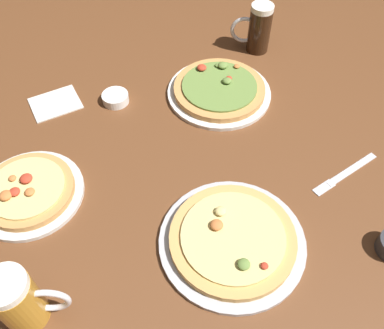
% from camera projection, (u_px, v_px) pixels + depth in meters
% --- Properties ---
extents(ground_plane, '(2.40, 2.40, 0.03)m').
position_uv_depth(ground_plane, '(192.00, 173.00, 1.08)').
color(ground_plane, brown).
extents(pizza_plate_near, '(0.33, 0.33, 0.05)m').
position_uv_depth(pizza_plate_near, '(232.00, 240.00, 0.92)').
color(pizza_plate_near, '#B2B2B7').
rests_on(pizza_plate_near, ground_plane).
extents(pizza_plate_far, '(0.31, 0.31, 0.05)m').
position_uv_depth(pizza_plate_far, '(219.00, 90.00, 1.23)').
color(pizza_plate_far, silver).
rests_on(pizza_plate_far, ground_plane).
extents(pizza_plate_side, '(0.26, 0.26, 0.05)m').
position_uv_depth(pizza_plate_side, '(28.00, 191.00, 1.00)').
color(pizza_plate_side, silver).
rests_on(pizza_plate_side, ground_plane).
extents(beer_mug_dark, '(0.14, 0.09, 0.15)m').
position_uv_depth(beer_mug_dark, '(19.00, 300.00, 0.77)').
color(beer_mug_dark, '#B27A23').
rests_on(beer_mug_dark, ground_plane).
extents(beer_mug_amber, '(0.13, 0.07, 0.16)m').
position_uv_depth(beer_mug_amber, '(258.00, 29.00, 1.33)').
color(beer_mug_amber, black).
rests_on(beer_mug_amber, ground_plane).
extents(ramekin_sauce, '(0.08, 0.08, 0.03)m').
position_uv_depth(ramekin_sauce, '(115.00, 98.00, 1.22)').
color(ramekin_sauce, white).
rests_on(ramekin_sauce, ground_plane).
extents(napkin_folded, '(0.17, 0.15, 0.01)m').
position_uv_depth(napkin_folded, '(55.00, 103.00, 1.22)').
color(napkin_folded, silver).
rests_on(napkin_folded, ground_plane).
extents(knife_spare, '(0.21, 0.11, 0.01)m').
position_uv_depth(knife_spare, '(345.00, 173.00, 1.05)').
color(knife_spare, silver).
rests_on(knife_spare, ground_plane).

